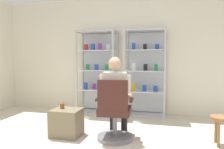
# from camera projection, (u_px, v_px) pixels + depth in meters

# --- Properties ---
(back_wall) EXTENTS (6.00, 0.10, 2.70)m
(back_wall) POSITION_uv_depth(u_px,v_px,m) (123.00, 55.00, 5.24)
(back_wall) COLOR silver
(back_wall) RESTS_ON ground
(display_cabinet_left) EXTENTS (0.90, 0.45, 1.90)m
(display_cabinet_left) POSITION_uv_depth(u_px,v_px,m) (98.00, 72.00, 5.17)
(display_cabinet_left) COLOR #B7B7BC
(display_cabinet_left) RESTS_ON ground
(display_cabinet_right) EXTENTS (0.90, 0.45, 1.90)m
(display_cabinet_right) POSITION_uv_depth(u_px,v_px,m) (145.00, 72.00, 4.91)
(display_cabinet_right) COLOR #B7B7BC
(display_cabinet_right) RESTS_ON ground
(office_chair) EXTENTS (0.58, 0.56, 0.96)m
(office_chair) POSITION_uv_depth(u_px,v_px,m) (114.00, 116.00, 3.40)
(office_chair) COLOR slate
(office_chair) RESTS_ON ground
(seated_shopkeeper) EXTENTS (0.51, 0.58, 1.29)m
(seated_shopkeeper) POSITION_uv_depth(u_px,v_px,m) (116.00, 93.00, 3.54)
(seated_shopkeeper) COLOR black
(seated_shopkeeper) RESTS_ON ground
(storage_crate) EXTENTS (0.47, 0.41, 0.44)m
(storage_crate) POSITION_uv_depth(u_px,v_px,m) (67.00, 123.00, 3.63)
(storage_crate) COLOR #72664C
(storage_crate) RESTS_ON ground
(tea_glass) EXTENTS (0.07, 0.07, 0.09)m
(tea_glass) POSITION_uv_depth(u_px,v_px,m) (62.00, 106.00, 3.66)
(tea_glass) COLOR brown
(tea_glass) RESTS_ON storage_crate
(wooden_stool) EXTENTS (0.32, 0.32, 0.42)m
(wooden_stool) POSITION_uv_depth(u_px,v_px,m) (222.00, 122.00, 3.23)
(wooden_stool) COLOR olive
(wooden_stool) RESTS_ON ground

